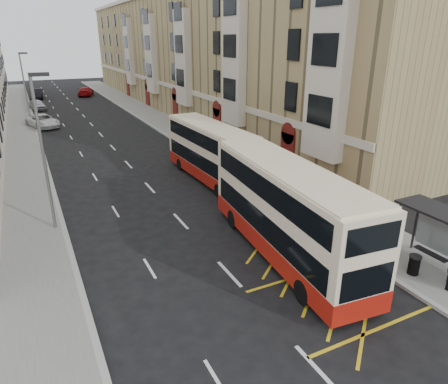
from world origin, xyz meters
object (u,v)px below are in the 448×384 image
double_decker_front (286,211)px  litter_bin (414,264)px  white_van (43,121)px  car_dark (37,94)px  double_decker_rear (211,152)px  street_lamp_near (43,146)px  street_lamp_far (25,85)px  car_silver (37,105)px  car_red (86,91)px  pedestrian_far (330,216)px

double_decker_front → litter_bin: (3.90, -4.05, -1.66)m
white_van → car_dark: (0.71, 25.39, 0.07)m
double_decker_rear → street_lamp_near: bearing=-163.6°
double_decker_front → double_decker_rear: double_decker_front is taller
double_decker_rear → white_van: (-9.65, 25.12, -1.33)m
street_lamp_far → double_decker_front: street_lamp_far is taller
litter_bin → car_silver: 54.91m
street_lamp_far → white_van: (1.15, -1.32, -3.90)m
street_lamp_near → car_silver: size_ratio=1.89×
white_van → car_red: size_ratio=1.01×
car_red → white_van: bearing=87.6°
white_van → car_silver: 13.17m
car_dark → car_red: 7.84m
double_decker_front → double_decker_rear: (1.36, 11.22, -0.19)m
double_decker_rear → pedestrian_far: 10.61m
litter_bin → pedestrian_far: bearing=95.5°
street_lamp_far → double_decker_rear: size_ratio=0.78×
pedestrian_far → car_red: 60.81m
street_lamp_near → double_decker_front: bearing=-39.1°
white_van → car_red: bearing=55.0°
street_lamp_far → car_red: (9.71, 23.94, -3.87)m
double_decker_rear → car_dark: double_decker_rear is taller
street_lamp_near → litter_bin: bearing=-41.3°
double_decker_rear → white_van: size_ratio=1.93×
double_decker_rear → pedestrian_far: double_decker_rear is taller
street_lamp_near → pedestrian_far: street_lamp_near is taller
pedestrian_far → car_dark: bearing=-61.7°
double_decker_rear → white_van: bearing=109.2°
double_decker_rear → car_red: 50.41m
car_silver → car_red: 14.76m
street_lamp_far → car_silver: street_lamp_far is taller
street_lamp_far → litter_bin: street_lamp_far is taller
white_van → street_lamp_near: bearing=-108.6°
street_lamp_near → car_dark: bearing=88.0°
street_lamp_near → white_van: bearing=87.7°
street_lamp_near → street_lamp_far: size_ratio=1.00×
car_silver → car_red: bearing=43.7°
street_lamp_far → litter_bin: 43.98m
litter_bin → double_decker_rear: bearing=99.5°
litter_bin → car_dark: size_ratio=0.18×
pedestrian_far → car_red: (-3.17, 60.73, -0.21)m
double_decker_front → car_red: size_ratio=2.15×
street_lamp_near → litter_bin: size_ratio=9.17×
car_red → double_decker_rear: bearing=107.6°
double_decker_front → white_van: bearing=108.2°
litter_bin → pedestrian_far: pedestrian_far is taller
street_lamp_far → double_decker_front: bearing=-75.9°
car_red → pedestrian_far: bearing=109.3°
car_dark → car_red: car_dark is taller
litter_bin → car_silver: size_ratio=0.21×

